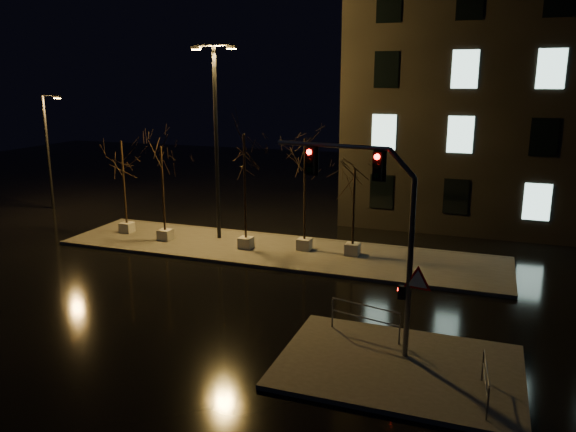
% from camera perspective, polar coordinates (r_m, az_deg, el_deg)
% --- Properties ---
extents(ground, '(90.00, 90.00, 0.00)m').
position_cam_1_polar(ground, '(22.58, -6.69, -7.95)').
color(ground, black).
rests_on(ground, ground).
extents(median, '(22.00, 5.00, 0.15)m').
position_cam_1_polar(median, '(27.74, -1.17, -3.54)').
color(median, '#43413C').
rests_on(median, ground).
extents(sidewalk_corner, '(7.00, 5.00, 0.15)m').
position_cam_1_polar(sidewalk_corner, '(17.41, 11.15, -14.76)').
color(sidewalk_corner, '#43413C').
rests_on(sidewalk_corner, ground).
extents(tree_0, '(1.80, 1.80, 5.13)m').
position_cam_1_polar(tree_0, '(31.20, -16.48, 5.31)').
color(tree_0, '#AAA79E').
rests_on(tree_0, median).
extents(tree_1, '(1.80, 1.80, 5.01)m').
position_cam_1_polar(tree_1, '(29.18, -12.71, 4.82)').
color(tree_1, '#AAA79E').
rests_on(tree_1, median).
extents(tree_2, '(1.80, 1.80, 5.81)m').
position_cam_1_polar(tree_2, '(27.02, -4.46, 5.71)').
color(tree_2, '#AAA79E').
rests_on(tree_2, median).
extents(tree_3, '(1.80, 1.80, 5.60)m').
position_cam_1_polar(tree_3, '(26.74, 1.73, 5.33)').
color(tree_3, '#AAA79E').
rests_on(tree_3, median).
extents(tree_4, '(1.80, 1.80, 4.28)m').
position_cam_1_polar(tree_4, '(26.24, 6.74, 2.86)').
color(tree_4, '#AAA79E').
rests_on(tree_4, median).
extents(traffic_signal_mast, '(5.09, 0.96, 6.29)m').
position_cam_1_polar(traffic_signal_mast, '(16.73, 9.16, -0.36)').
color(traffic_signal_mast, '#585A60').
rests_on(traffic_signal_mast, sidewalk_corner).
extents(streetlight_main, '(2.44, 0.31, 9.81)m').
position_cam_1_polar(streetlight_main, '(28.85, -7.32, 8.66)').
color(streetlight_main, black).
rests_on(streetlight_main, median).
extents(streetlight_far, '(1.44, 0.26, 7.36)m').
position_cam_1_polar(streetlight_far, '(39.53, -23.13, 6.45)').
color(streetlight_far, black).
rests_on(streetlight_far, ground).
extents(guard_rail_a, '(2.40, 0.61, 1.06)m').
position_cam_1_polar(guard_rail_a, '(18.66, 7.83, -9.98)').
color(guard_rail_a, '#585A60').
rests_on(guard_rail_a, sidewalk_corner).
extents(guard_rail_b, '(0.20, 1.98, 0.94)m').
position_cam_1_polar(guard_rail_b, '(16.01, 19.44, -15.26)').
color(guard_rail_b, '#585A60').
rests_on(guard_rail_b, sidewalk_corner).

